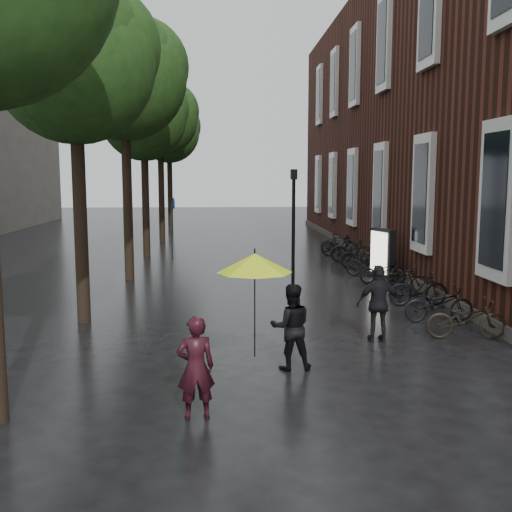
{
  "coord_description": "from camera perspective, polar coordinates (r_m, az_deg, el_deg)",
  "views": [
    {
      "loc": [
        -0.72,
        -7.51,
        3.56
      ],
      "look_at": [
        0.07,
        6.25,
        1.69
      ],
      "focal_mm": 42.0,
      "sensor_mm": 36.0,
      "label": 1
    }
  ],
  "objects": [
    {
      "name": "ad_lightbox",
      "position": [
        21.03,
        11.95,
        0.22
      ],
      "size": [
        0.27,
        1.16,
        1.74
      ],
      "rotation": [
        0.0,
        0.0,
        0.32
      ],
      "color": "black",
      "rests_on": "ground"
    },
    {
      "name": "person_black",
      "position": [
        11.06,
        3.35,
        -6.75
      ],
      "size": [
        0.8,
        0.63,
        1.59
      ],
      "primitive_type": "imported",
      "rotation": [
        0.0,
        0.0,
        3.18
      ],
      "color": "black",
      "rests_on": "ground"
    },
    {
      "name": "ground",
      "position": [
        8.34,
        2.06,
        -17.54
      ],
      "size": [
        120.0,
        120.0,
        0.0
      ],
      "primitive_type": "plane",
      "color": "black"
    },
    {
      "name": "street_trees",
      "position": [
        23.81,
        -11.51,
        14.26
      ],
      "size": [
        4.33,
        34.03,
        8.91
      ],
      "color": "black",
      "rests_on": "ground"
    },
    {
      "name": "person_burgundy",
      "position": [
        8.92,
        -5.77,
        -10.52
      ],
      "size": [
        0.62,
        0.46,
        1.54
      ],
      "primitive_type": "imported",
      "rotation": [
        0.0,
        0.0,
        3.32
      ],
      "color": "black",
      "rests_on": "ground"
    },
    {
      "name": "parked_bicycles",
      "position": [
        20.64,
        11.66,
        -1.08
      ],
      "size": [
        1.91,
        15.76,
        1.03
      ],
      "color": "black",
      "rests_on": "ground"
    },
    {
      "name": "lamp_post",
      "position": [
        18.08,
        3.59,
        3.6
      ],
      "size": [
        0.19,
        0.19,
        3.73
      ],
      "rotation": [
        0.0,
        0.0,
        0.35
      ],
      "color": "black",
      "rests_on": "ground"
    },
    {
      "name": "brick_building",
      "position": [
        29.3,
        19.63,
        12.04
      ],
      "size": [
        10.2,
        33.2,
        12.0
      ],
      "color": "#38160F",
      "rests_on": "ground"
    },
    {
      "name": "lime_umbrella",
      "position": [
        9.57,
        -0.12,
        -0.67
      ],
      "size": [
        1.22,
        1.22,
        1.79
      ],
      "rotation": [
        0.0,
        0.0,
        0.03
      ],
      "color": "black",
      "rests_on": "ground"
    },
    {
      "name": "cycle_sign",
      "position": [
        26.15,
        -7.94,
        3.58
      ],
      "size": [
        0.14,
        0.47,
        2.59
      ],
      "rotation": [
        0.0,
        0.0,
        0.25
      ],
      "color": "#262628",
      "rests_on": "ground"
    },
    {
      "name": "pedestrian_walking",
      "position": [
        13.1,
        11.64,
        -4.47
      ],
      "size": [
        0.98,
        0.43,
        1.66
      ],
      "primitive_type": "imported",
      "rotation": [
        0.0,
        0.0,
        3.17
      ],
      "color": "black",
      "rests_on": "ground"
    }
  ]
}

